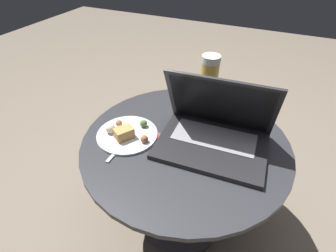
{
  "coord_description": "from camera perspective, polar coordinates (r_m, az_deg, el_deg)",
  "views": [
    {
      "loc": [
        0.24,
        -0.67,
        1.1
      ],
      "look_at": [
        -0.05,
        -0.03,
        0.56
      ],
      "focal_mm": 28.0,
      "sensor_mm": 36.0,
      "label": 1
    }
  ],
  "objects": [
    {
      "name": "ground_plane",
      "position": [
        1.31,
        2.88,
        -19.41
      ],
      "size": [
        6.0,
        6.0,
        0.0
      ],
      "primitive_type": "plane",
      "color": "#726656"
    },
    {
      "name": "table",
      "position": [
        1.02,
        3.54,
        -7.9
      ],
      "size": [
        0.74,
        0.74,
        0.49
      ],
      "color": "#515156",
      "rests_on": "ground_plane"
    },
    {
      "name": "napkin",
      "position": [
        0.97,
        -7.17,
        -1.63
      ],
      "size": [
        0.19,
        0.16,
        0.0
      ],
      "color": "#B7332D",
      "rests_on": "table"
    },
    {
      "name": "laptop",
      "position": [
        0.91,
        10.06,
        -1.25
      ],
      "size": [
        0.38,
        0.28,
        0.25
      ],
      "color": "#232326",
      "rests_on": "table"
    },
    {
      "name": "beer_glass",
      "position": [
        1.04,
        8.82,
        8.91
      ],
      "size": [
        0.07,
        0.07,
        0.24
      ],
      "color": "gold",
      "rests_on": "table"
    },
    {
      "name": "snack_plate",
      "position": [
        0.96,
        -9.04,
        -1.58
      ],
      "size": [
        0.22,
        0.22,
        0.05
      ],
      "color": "silver",
      "rests_on": "table"
    },
    {
      "name": "fork",
      "position": [
        0.94,
        -9.44,
        -3.56
      ],
      "size": [
        0.02,
        0.18,
        0.01
      ],
      "color": "#B2B2B7",
      "rests_on": "table"
    }
  ]
}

